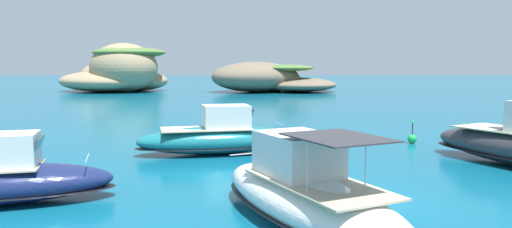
{
  "coord_description": "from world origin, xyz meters",
  "views": [
    {
      "loc": [
        -3.86,
        -16.67,
        4.84
      ],
      "look_at": [
        -3.09,
        14.59,
        1.65
      ],
      "focal_mm": 34.09,
      "sensor_mm": 36.0,
      "label": 1
    }
  ],
  "objects_px": {
    "channel_buoy": "(412,138)",
    "islet_large": "(119,73)",
    "motorboat_teal": "(219,137)",
    "islet_small": "(269,79)",
    "motorboat_white": "(305,194)"
  },
  "relations": [
    {
      "from": "motorboat_teal",
      "to": "channel_buoy",
      "type": "relative_size",
      "value": 6.29
    },
    {
      "from": "islet_large",
      "to": "islet_small",
      "type": "bearing_deg",
      "value": -2.62
    },
    {
      "from": "motorboat_teal",
      "to": "channel_buoy",
      "type": "height_order",
      "value": "motorboat_teal"
    },
    {
      "from": "islet_large",
      "to": "motorboat_white",
      "type": "distance_m",
      "value": 77.9
    },
    {
      "from": "islet_large",
      "to": "motorboat_white",
      "type": "bearing_deg",
      "value": -71.74
    },
    {
      "from": "channel_buoy",
      "to": "islet_large",
      "type": "bearing_deg",
      "value": 119.2
    },
    {
      "from": "islet_small",
      "to": "channel_buoy",
      "type": "bearing_deg",
      "value": -84.2
    },
    {
      "from": "motorboat_white",
      "to": "channel_buoy",
      "type": "bearing_deg",
      "value": 60.4
    },
    {
      "from": "islet_large",
      "to": "motorboat_white",
      "type": "height_order",
      "value": "islet_large"
    },
    {
      "from": "islet_large",
      "to": "motorboat_white",
      "type": "relative_size",
      "value": 2.48
    },
    {
      "from": "motorboat_white",
      "to": "channel_buoy",
      "type": "height_order",
      "value": "motorboat_white"
    },
    {
      "from": "islet_large",
      "to": "channel_buoy",
      "type": "distance_m",
      "value": 67.57
    },
    {
      "from": "motorboat_teal",
      "to": "islet_small",
      "type": "bearing_deg",
      "value": 84.49
    },
    {
      "from": "islet_small",
      "to": "motorboat_teal",
      "type": "relative_size",
      "value": 2.89
    },
    {
      "from": "motorboat_teal",
      "to": "channel_buoy",
      "type": "xyz_separation_m",
      "value": [
        11.72,
        3.09,
        -0.55
      ]
    }
  ]
}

